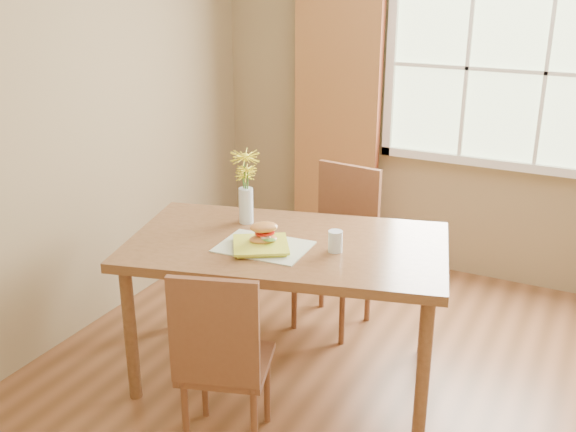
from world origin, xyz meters
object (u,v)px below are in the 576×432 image
(chair_near, at_px, (222,355))
(croissant_sandwich, at_px, (264,233))
(chair_far, at_px, (340,240))
(dining_table, at_px, (287,256))
(water_glass, at_px, (335,242))
(flower_vase, at_px, (246,180))

(chair_near, xyz_separation_m, croissant_sandwich, (-0.10, 0.59, 0.36))
(chair_far, bearing_deg, dining_table, -84.26)
(water_glass, bearing_deg, chair_near, -109.54)
(dining_table, height_order, water_glass, water_glass)
(chair_near, distance_m, flower_vase, 1.06)
(chair_far, bearing_deg, chair_near, -82.83)
(water_glass, height_order, flower_vase, flower_vase)
(dining_table, xyz_separation_m, croissant_sandwich, (-0.08, -0.11, 0.16))
(dining_table, bearing_deg, croissant_sandwich, -140.80)
(dining_table, height_order, croissant_sandwich, croissant_sandwich)
(croissant_sandwich, bearing_deg, dining_table, 16.40)
(chair_near, bearing_deg, dining_table, 74.13)
(croissant_sandwich, xyz_separation_m, water_glass, (0.35, 0.10, -0.02))
(chair_far, relative_size, flower_vase, 2.46)
(dining_table, relative_size, flower_vase, 4.43)
(water_glass, xyz_separation_m, flower_vase, (-0.60, 0.15, 0.19))
(dining_table, relative_size, chair_near, 1.93)
(chair_near, bearing_deg, water_glass, 52.53)
(croissant_sandwich, relative_size, flower_vase, 0.44)
(flower_vase, bearing_deg, dining_table, -24.54)
(dining_table, height_order, chair_near, chair_near)
(chair_near, xyz_separation_m, water_glass, (0.25, 0.70, 0.33))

